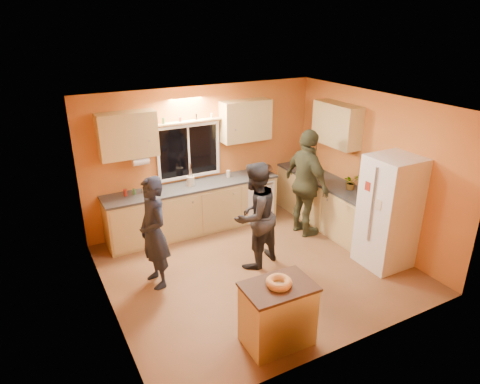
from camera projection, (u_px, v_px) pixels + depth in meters
ground at (257, 268)px, 6.80m from camera, size 4.50×4.50×0.00m
room_shell at (252, 164)px, 6.57m from camera, size 4.54×4.04×2.61m
back_counter at (212, 204)px, 8.02m from camera, size 4.23×0.62×0.90m
right_counter at (335, 207)px, 7.88m from camera, size 0.62×1.84×0.90m
refrigerator at (389, 212)px, 6.63m from camera, size 0.72×0.70×1.80m
island at (278, 314)px, 5.12m from camera, size 0.86×0.60×0.82m
bundt_pastry at (279, 282)px, 4.95m from camera, size 0.31×0.31×0.09m
person_left at (154, 233)px, 6.11m from camera, size 0.47×0.66×1.69m
person_center at (255, 216)px, 6.61m from camera, size 1.01×0.90×1.72m
person_right at (307, 184)px, 7.54m from camera, size 0.48×1.14×1.95m
mixing_bowl at (262, 170)px, 8.30m from camera, size 0.53×0.53×0.10m
utensil_crock at (191, 181)px, 7.64m from camera, size 0.14×0.14×0.17m
potted_plant at (351, 182)px, 7.45m from camera, size 0.26×0.23×0.28m
red_box at (317, 171)px, 8.28m from camera, size 0.19×0.16×0.07m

